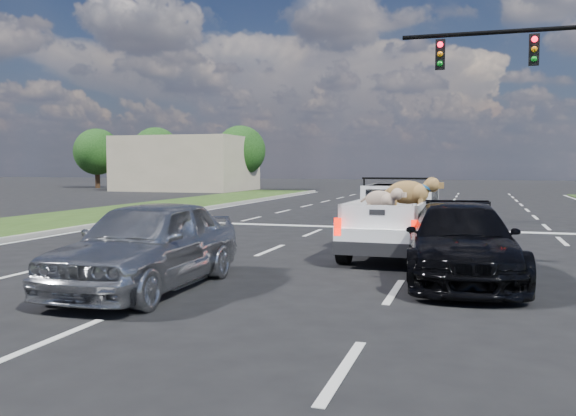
% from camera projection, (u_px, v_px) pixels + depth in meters
% --- Properties ---
extents(ground, '(160.00, 160.00, 0.00)m').
position_uv_depth(ground, '(292.00, 286.00, 10.42)').
color(ground, black).
rests_on(ground, ground).
extents(road_markings, '(17.75, 60.00, 0.01)m').
position_uv_depth(road_markings, '(361.00, 240.00, 16.68)').
color(road_markings, silver).
rests_on(road_markings, ground).
extents(grass_median_left, '(5.00, 60.00, 0.10)m').
position_uv_depth(grass_median_left, '(3.00, 228.00, 19.53)').
color(grass_median_left, '#243E13').
rests_on(grass_median_left, ground).
extents(curb_left, '(0.15, 60.00, 0.14)m').
position_uv_depth(curb_left, '(68.00, 230.00, 18.81)').
color(curb_left, gray).
rests_on(curb_left, ground).
extents(building_left, '(10.00, 8.00, 4.40)m').
position_uv_depth(building_left, '(187.00, 164.00, 50.48)').
color(building_left, '#BCAC8F').
rests_on(building_left, ground).
extents(tree_far_a, '(4.20, 4.20, 5.40)m').
position_uv_depth(tree_far_a, '(97.00, 152.00, 55.26)').
color(tree_far_a, '#332114').
rests_on(tree_far_a, ground).
extents(tree_far_b, '(4.20, 4.20, 5.40)m').
position_uv_depth(tree_far_b, '(156.00, 151.00, 53.49)').
color(tree_far_b, '#332114').
rests_on(tree_far_b, ground).
extents(tree_far_c, '(4.20, 4.20, 5.40)m').
position_uv_depth(tree_far_c, '(241.00, 151.00, 51.13)').
color(tree_far_c, '#332114').
rests_on(tree_far_c, ground).
extents(pickup_truck, '(2.04, 4.78, 1.78)m').
position_uv_depth(pickup_truck, '(396.00, 217.00, 14.14)').
color(pickup_truck, black).
rests_on(pickup_truck, ground).
extents(silver_sedan, '(1.83, 4.44, 1.51)m').
position_uv_depth(silver_sedan, '(148.00, 244.00, 10.09)').
color(silver_sedan, '#A8AAAF').
rests_on(silver_sedan, ground).
extents(black_coupe, '(2.43, 4.88, 1.36)m').
position_uv_depth(black_coupe, '(460.00, 242.00, 10.91)').
color(black_coupe, black).
rests_on(black_coupe, ground).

